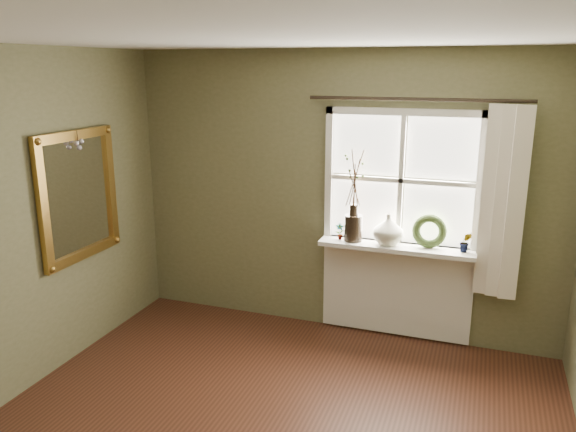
% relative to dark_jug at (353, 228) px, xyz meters
% --- Properties ---
extents(ceiling, '(4.50, 4.50, 0.00)m').
position_rel_dark_jug_xyz_m(ceiling, '(-0.16, -2.12, 1.56)').
color(ceiling, silver).
rests_on(ceiling, ground).
extents(wall_back, '(4.00, 0.10, 2.60)m').
position_rel_dark_jug_xyz_m(wall_back, '(-0.16, 0.18, 0.26)').
color(wall_back, '#676543').
rests_on(wall_back, ground).
extents(window_frame, '(1.36, 0.06, 1.24)m').
position_rel_dark_jug_xyz_m(window_frame, '(0.39, 0.11, 0.44)').
color(window_frame, white).
rests_on(window_frame, wall_back).
extents(window_sill, '(1.36, 0.26, 0.04)m').
position_rel_dark_jug_xyz_m(window_sill, '(0.39, 0.00, -0.14)').
color(window_sill, white).
rests_on(window_sill, wall_back).
extents(window_apron, '(1.36, 0.04, 0.88)m').
position_rel_dark_jug_xyz_m(window_apron, '(0.39, 0.11, -0.58)').
color(window_apron, white).
rests_on(window_apron, ground).
extents(dark_jug, '(0.20, 0.20, 0.24)m').
position_rel_dark_jug_xyz_m(dark_jug, '(0.00, 0.00, 0.00)').
color(dark_jug, black).
rests_on(dark_jug, window_sill).
extents(cream_vase, '(0.33, 0.33, 0.28)m').
position_rel_dark_jug_xyz_m(cream_vase, '(0.31, 0.00, 0.02)').
color(cream_vase, beige).
rests_on(cream_vase, window_sill).
extents(wreath, '(0.31, 0.17, 0.30)m').
position_rel_dark_jug_xyz_m(wreath, '(0.66, 0.04, -0.01)').
color(wreath, '#33451F').
rests_on(wreath, window_sill).
extents(potted_plant_left, '(0.09, 0.08, 0.15)m').
position_rel_dark_jug_xyz_m(potted_plant_left, '(-0.12, 0.00, -0.04)').
color(potted_plant_left, '#33451F').
rests_on(potted_plant_left, window_sill).
extents(potted_plant_right, '(0.10, 0.09, 0.18)m').
position_rel_dark_jug_xyz_m(potted_plant_right, '(0.97, 0.00, -0.03)').
color(potted_plant_right, '#33451F').
rests_on(potted_plant_right, window_sill).
extents(curtain, '(0.36, 0.12, 1.59)m').
position_rel_dark_jug_xyz_m(curtain, '(1.23, 0.01, 0.33)').
color(curtain, silver).
rests_on(curtain, wall_back).
extents(curtain_rod, '(1.84, 0.03, 0.03)m').
position_rel_dark_jug_xyz_m(curtain_rod, '(0.49, 0.05, 1.14)').
color(curtain_rod, black).
rests_on(curtain_rod, wall_back).
extents(gilt_mirror, '(0.10, 0.92, 1.09)m').
position_rel_dark_jug_xyz_m(gilt_mirror, '(-2.13, -1.02, 0.36)').
color(gilt_mirror, white).
rests_on(gilt_mirror, wall_left).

